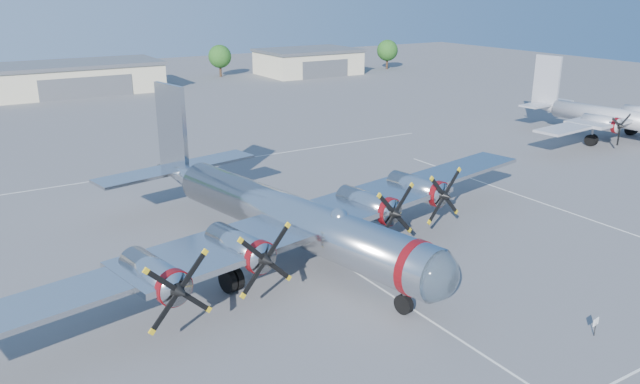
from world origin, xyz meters
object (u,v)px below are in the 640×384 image
tree_east (220,56)px  twin_engine_east (602,138)px  info_placard (596,324)px  hangar_center (77,77)px  main_bomber_b29 (281,255)px  hangar_east (308,61)px  tree_far_east (387,50)px

tree_east → twin_engine_east: tree_east is taller
tree_east → info_placard: tree_east is taller
tree_east → twin_engine_east: bearing=-76.6°
hangar_center → tree_east: bearing=11.4°
twin_engine_east → main_bomber_b29: bearing=-174.2°
hangar_east → info_placard: bearing=-112.4°
twin_engine_east → hangar_center: bearing=118.3°
hangar_east → info_placard: 108.97m
hangar_center → tree_far_east: tree_far_east is taller
hangar_east → main_bomber_b29: hangar_east is taller
hangar_east → tree_east: (-18.00, 6.04, 1.51)m
main_bomber_b29 → hangar_center: bearing=76.7°
tree_far_east → twin_engine_east: size_ratio=0.22×
twin_engine_east → info_placard: 50.99m
hangar_center → tree_east: tree_east is taller
twin_engine_east → info_placard: (-41.93, -29.00, 0.75)m
hangar_east → twin_engine_east: bearing=-89.6°
tree_east → main_bomber_b29: tree_east is taller
tree_far_east → info_placard: bearing=-121.9°
main_bomber_b29 → twin_engine_east: bearing=0.4°
hangar_center → tree_east: size_ratio=4.31×
tree_far_east → twin_engine_east: tree_far_east is taller
main_bomber_b29 → twin_engine_east: size_ratio=1.59×
hangar_center → hangar_east: same height
tree_east → tree_far_east: size_ratio=1.00×
hangar_east → main_bomber_b29: size_ratio=0.43×
main_bomber_b29 → tree_east: bearing=58.3°
twin_engine_east → info_placard: bearing=-151.1°
hangar_center → info_placard: (6.54, -100.75, -1.97)m
hangar_east → twin_engine_east: size_ratio=0.68×
tree_east → hangar_east: bearing=-18.5°
main_bomber_b29 → info_placard: main_bomber_b29 is taller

